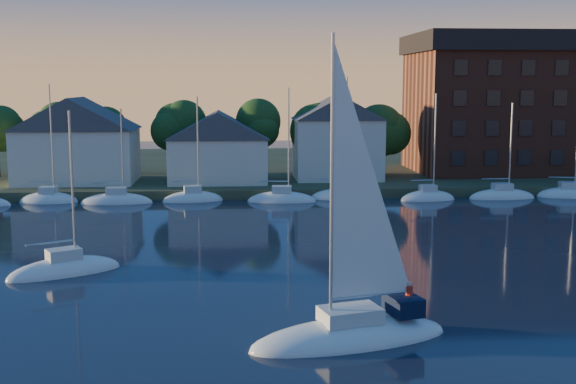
{
  "coord_description": "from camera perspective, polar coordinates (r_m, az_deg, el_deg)",
  "views": [
    {
      "loc": [
        -4.1,
        -25.54,
        12.15
      ],
      "look_at": [
        -0.58,
        22.0,
        4.98
      ],
      "focal_mm": 45.0,
      "sensor_mm": 36.0,
      "label": 1
    }
  ],
  "objects": [
    {
      "name": "drifting_sailboat_left",
      "position": [
        49.06,
        -17.23,
        -6.07
      ],
      "size": [
        7.65,
        5.8,
        11.59
      ],
      "rotation": [
        0.0,
        0.0,
        0.52
      ],
      "color": "white",
      "rests_on": "ground"
    },
    {
      "name": "clubhouse_centre",
      "position": [
        82.86,
        -5.55,
        3.65
      ],
      "size": [
        11.55,
        8.4,
        8.08
      ],
      "color": "silver",
      "rests_on": "shoreline_land"
    },
    {
      "name": "clubhouse_west",
      "position": [
        85.67,
        -16.33,
        4.04
      ],
      "size": [
        13.65,
        9.45,
        9.64
      ],
      "color": "silver",
      "rests_on": "shoreline_land"
    },
    {
      "name": "shoreline_land",
      "position": [
        101.36,
        -1.89,
        1.66
      ],
      "size": [
        160.0,
        50.0,
        2.0
      ],
      "primitive_type": "cube",
      "color": "#333D23",
      "rests_on": "ground"
    },
    {
      "name": "condo_block",
      "position": [
        98.22,
        18.72,
        6.73
      ],
      "size": [
        31.0,
        17.0,
        17.4
      ],
      "color": "brown",
      "rests_on": "shoreline_land"
    },
    {
      "name": "clubhouse_east",
      "position": [
        85.63,
        3.91,
        4.41
      ],
      "size": [
        10.5,
        8.4,
        9.8
      ],
      "color": "silver",
      "rests_on": "shoreline_land"
    },
    {
      "name": "wooden_dock",
      "position": [
        78.6,
        -1.2,
        -0.35
      ],
      "size": [
        120.0,
        3.0,
        1.0
      ],
      "primitive_type": "cube",
      "color": "brown",
      "rests_on": "ground"
    },
    {
      "name": "moored_fleet",
      "position": [
        75.62,
        -1.07,
        -0.62
      ],
      "size": [
        87.5,
        2.4,
        12.05
      ],
      "color": "white",
      "rests_on": "ground"
    },
    {
      "name": "tree_line",
      "position": [
        88.89,
        -0.3,
        5.34
      ],
      "size": [
        93.4,
        5.4,
        8.9
      ],
      "color": "#3C2C1B",
      "rests_on": "shoreline_land"
    },
    {
      "name": "hero_sailboat",
      "position": [
        35.12,
        5.15,
        -10.64
      ],
      "size": [
        10.58,
        5.74,
        15.5
      ],
      "rotation": [
        0.0,
        0.0,
        3.4
      ],
      "color": "white",
      "rests_on": "ground"
    }
  ]
}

